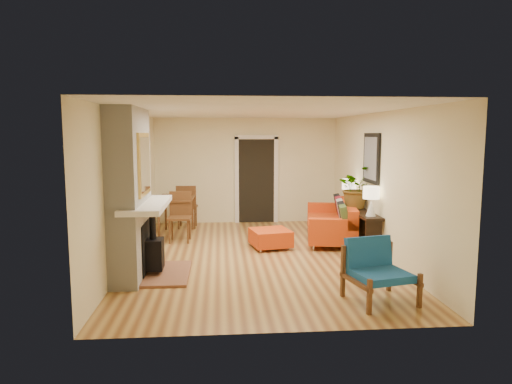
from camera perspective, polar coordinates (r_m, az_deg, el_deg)
room_shell at (r=10.82m, az=2.16°, el=2.13°), size 6.50×6.50×6.50m
fireplace at (r=7.26m, az=-15.18°, el=-0.64°), size 1.09×1.68×2.60m
sofa at (r=9.74m, az=9.76°, el=-3.68°), size 1.31×2.31×0.86m
ottoman at (r=8.92m, az=1.83°, el=-5.69°), size 0.84×0.84×0.36m
blue_chair at (r=6.37m, az=14.75°, el=-9.06°), size 0.94×0.92×0.82m
dining_table at (r=10.19m, az=-9.51°, el=-1.52°), size 0.84×1.91×1.02m
console_table at (r=9.20m, az=12.79°, el=-3.12°), size 0.34×1.85×0.72m
lamp_near at (r=8.50m, az=14.21°, el=-0.69°), size 0.30×0.30×0.54m
lamp_far at (r=9.85m, az=11.56°, el=0.44°), size 0.30×0.30×0.54m
houseplant at (r=9.32m, az=12.43°, el=0.60°), size 0.96×0.90×0.86m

